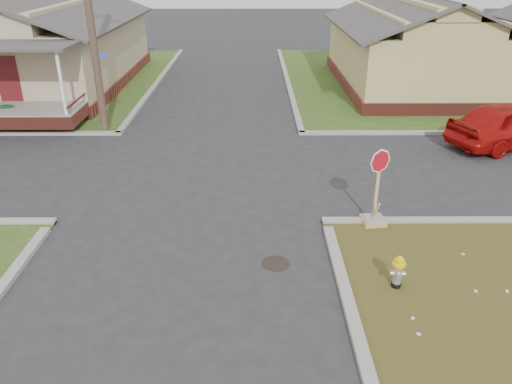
{
  "coord_description": "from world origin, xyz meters",
  "views": [
    {
      "loc": [
        1.7,
        -10.08,
        6.37
      ],
      "look_at": [
        1.76,
        1.0,
        1.1
      ],
      "focal_mm": 35.0,
      "sensor_mm": 36.0,
      "label": 1
    }
  ],
  "objects_px": {
    "fire_hydrant": "(398,270)",
    "red_sedan": "(511,124)",
    "utility_pole": "(89,8)",
    "stop_sign": "(375,208)"
  },
  "relations": [
    {
      "from": "fire_hydrant",
      "to": "red_sedan",
      "type": "xyz_separation_m",
      "value": [
        6.36,
        8.72,
        0.36
      ]
    },
    {
      "from": "utility_pole",
      "to": "fire_hydrant",
      "type": "relative_size",
      "value": 11.97
    },
    {
      "from": "utility_pole",
      "to": "fire_hydrant",
      "type": "height_order",
      "value": "utility_pole"
    },
    {
      "from": "utility_pole",
      "to": "fire_hydrant",
      "type": "bearing_deg",
      "value": -49.31
    },
    {
      "from": "fire_hydrant",
      "to": "red_sedan",
      "type": "bearing_deg",
      "value": 59.93
    },
    {
      "from": "fire_hydrant",
      "to": "red_sedan",
      "type": "relative_size",
      "value": 0.16
    },
    {
      "from": "utility_pole",
      "to": "fire_hydrant",
      "type": "distance_m",
      "value": 14.28
    },
    {
      "from": "utility_pole",
      "to": "red_sedan",
      "type": "distance_m",
      "value": 15.81
    },
    {
      "from": "stop_sign",
      "to": "utility_pole",
      "type": "bearing_deg",
      "value": 133.45
    },
    {
      "from": "utility_pole",
      "to": "stop_sign",
      "type": "height_order",
      "value": "utility_pole"
    }
  ]
}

